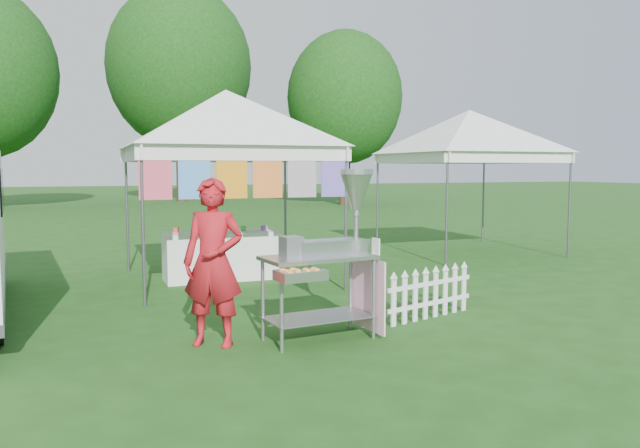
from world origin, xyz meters
name	(u,v)px	position (x,y,z in m)	size (l,w,h in m)	color
ground	(301,336)	(0.00, 0.00, 0.00)	(120.00, 120.00, 0.00)	#1F4714
canopy_main	(226,90)	(0.00, 3.49, 2.99)	(4.24, 4.24, 3.45)	#59595E
canopy_right	(470,110)	(5.50, 5.00, 2.99)	(4.24, 4.24, 3.45)	#59595E
tree_mid	(179,67)	(3.00, 28.00, 7.14)	(7.60, 7.60, 11.52)	#3B2B15
tree_right	(345,98)	(10.00, 22.00, 5.18)	(5.60, 5.60, 8.42)	#3B2B15
donut_cart	(335,239)	(0.31, -0.19, 1.05)	(1.28, 1.00, 1.78)	gray
vendor	(213,262)	(-0.94, -0.02, 0.85)	(0.62, 0.41, 1.70)	#A8141D
picket_fence	(431,294)	(1.70, 0.18, 0.29)	(1.38, 0.47, 0.56)	white
display_table	(222,255)	(-0.06, 3.68, 0.39)	(1.80, 0.70, 0.77)	white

